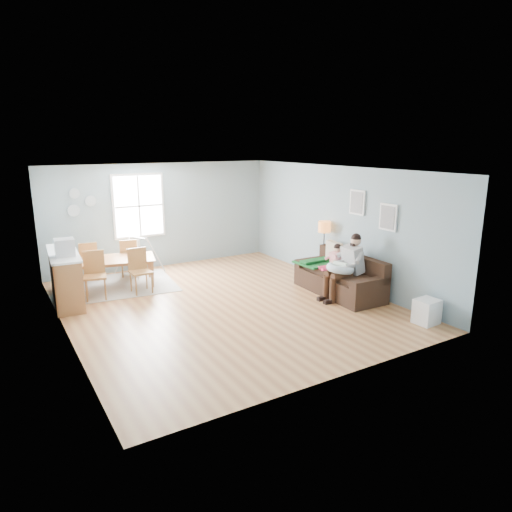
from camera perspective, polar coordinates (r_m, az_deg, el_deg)
room at (r=8.86m, az=-4.34°, el=8.88°), size 8.40×9.40×3.90m
window at (r=11.94m, az=-14.46°, el=6.08°), size 1.32×0.08×1.62m
pictures at (r=9.83m, az=14.32°, el=5.65°), size 0.05×1.34×0.74m
wall_plates at (r=11.60m, az=-21.19°, el=6.26°), size 0.67×0.02×0.66m
sofa at (r=10.10m, az=10.60°, el=-2.94°), size 0.99×2.16×0.86m
green_throw at (r=10.52m, az=7.86°, el=-0.77°), size 1.00×0.81×0.04m
beige_pillow at (r=10.53m, az=9.72°, el=0.44°), size 0.20×0.51×0.49m
father at (r=9.68m, az=11.23°, el=-1.06°), size 0.97×0.46×1.38m
nursing_pillow at (r=9.59m, az=10.48°, el=-1.54°), size 0.67×0.65×0.24m
infant at (r=9.59m, az=10.34°, el=-1.05°), size 0.20×0.39×0.14m
toddler at (r=10.09m, az=9.64°, el=-0.43°), size 0.56×0.31×0.85m
floor_lamp at (r=10.79m, az=8.53°, el=3.01°), size 0.29×0.29×1.42m
storage_cube at (r=8.89m, az=20.53°, el=-6.52°), size 0.43×0.38×0.45m
rug at (r=10.98m, az=-17.23°, el=-3.58°), size 2.83×2.27×0.01m
dining_table at (r=10.89m, az=-17.35°, el=-2.00°), size 2.02×1.42×0.65m
chair_sw at (r=10.16m, az=-19.53°, el=-1.82°), size 0.54×0.54×1.00m
chair_se at (r=10.28m, az=-14.39°, el=-1.38°), size 0.45×0.45×0.97m
chair_nw at (r=11.42m, az=-20.22°, el=-0.36°), size 0.46×0.46×0.95m
chair_ne at (r=11.53m, az=-15.61°, el=0.08°), size 0.51×0.51×0.94m
counter at (r=10.14m, az=-22.71°, el=-2.40°), size 0.70×1.92×1.05m
monitor at (r=9.63m, az=-22.84°, el=1.00°), size 0.38×0.36×0.34m
baby_swing at (r=11.77m, az=-14.41°, el=-0.16°), size 1.19×1.20×0.92m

